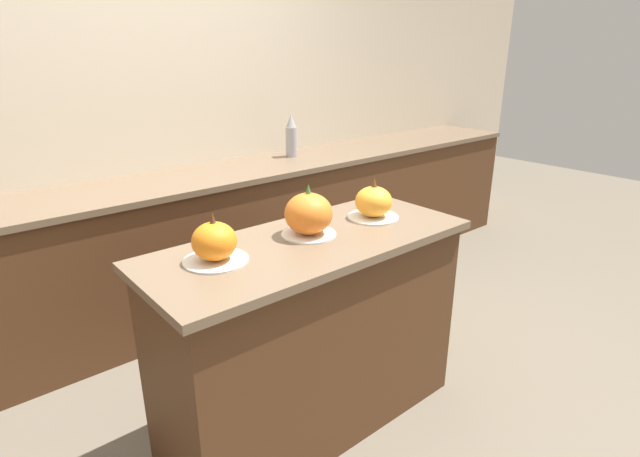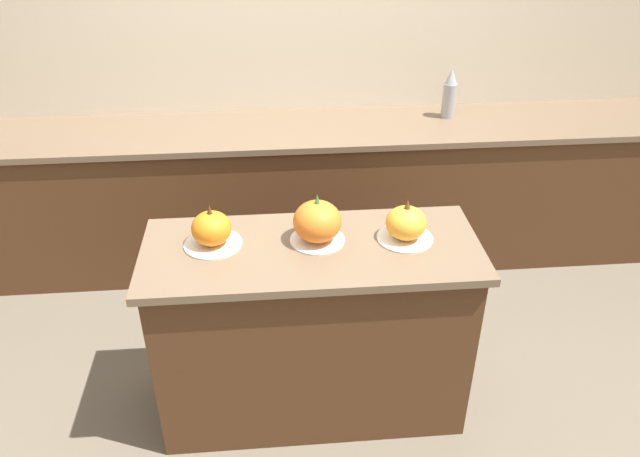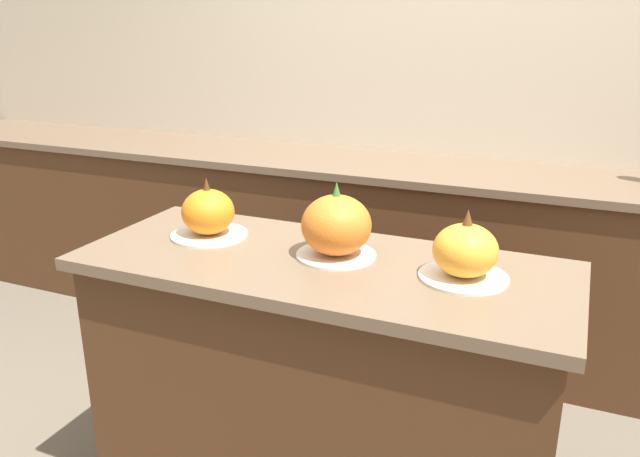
{
  "view_description": "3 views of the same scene",
  "coord_description": "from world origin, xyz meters",
  "px_view_note": "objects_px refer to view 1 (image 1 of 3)",
  "views": [
    {
      "loc": [
        -1.18,
        -1.46,
        1.63
      ],
      "look_at": [
        0.07,
        0.03,
        0.92
      ],
      "focal_mm": 28.0,
      "sensor_mm": 36.0,
      "label": 1
    },
    {
      "loc": [
        -0.15,
        -2.12,
        2.29
      ],
      "look_at": [
        0.04,
        0.03,
        0.96
      ],
      "focal_mm": 35.0,
      "sensor_mm": 36.0,
      "label": 2
    },
    {
      "loc": [
        0.64,
        -1.49,
        1.53
      ],
      "look_at": [
        0.0,
        -0.02,
        0.99
      ],
      "focal_mm": 35.0,
      "sensor_mm": 36.0,
      "label": 3
    }
  ],
  "objects_px": {
    "pumpkin_cake_left": "(214,243)",
    "pumpkin_cake_right": "(374,203)",
    "bottle_tall": "(291,137)",
    "pumpkin_cake_center": "(309,215)"
  },
  "relations": [
    {
      "from": "pumpkin_cake_left",
      "to": "pumpkin_cake_center",
      "type": "xyz_separation_m",
      "value": [
        0.43,
        -0.01,
        0.02
      ]
    },
    {
      "from": "pumpkin_cake_left",
      "to": "pumpkin_cake_right",
      "type": "xyz_separation_m",
      "value": [
        0.79,
        -0.02,
        -0.0
      ]
    },
    {
      "from": "bottle_tall",
      "to": "pumpkin_cake_left",
      "type": "bearing_deg",
      "value": -135.63
    },
    {
      "from": "bottle_tall",
      "to": "pumpkin_cake_right",
      "type": "bearing_deg",
      "value": -111.86
    },
    {
      "from": "pumpkin_cake_center",
      "to": "bottle_tall",
      "type": "distance_m",
      "value": 1.58
    },
    {
      "from": "pumpkin_cake_left",
      "to": "bottle_tall",
      "type": "height_order",
      "value": "bottle_tall"
    },
    {
      "from": "pumpkin_cake_center",
      "to": "pumpkin_cake_right",
      "type": "relative_size",
      "value": 0.98
    },
    {
      "from": "pumpkin_cake_center",
      "to": "bottle_tall",
      "type": "height_order",
      "value": "bottle_tall"
    },
    {
      "from": "pumpkin_cake_center",
      "to": "pumpkin_cake_right",
      "type": "bearing_deg",
      "value": -2.63
    },
    {
      "from": "pumpkin_cake_center",
      "to": "bottle_tall",
      "type": "relative_size",
      "value": 0.78
    }
  ]
}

